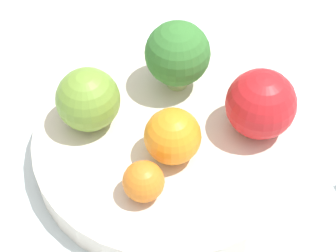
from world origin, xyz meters
TOP-DOWN VIEW (x-y plane):
  - ground_plane at (0.00, 0.00)m, footprint 6.00×6.00m
  - table_surface at (0.00, 0.00)m, footprint 1.20×1.20m
  - bowl at (0.00, 0.00)m, footprint 0.25×0.25m
  - broccoli at (-0.01, -0.06)m, footprint 0.06×0.06m
  - apple_red at (0.07, -0.01)m, footprint 0.06×0.06m
  - apple_green at (-0.08, -0.01)m, footprint 0.06×0.06m
  - orange_front at (-0.01, 0.02)m, footprint 0.05×0.05m
  - orange_back at (0.02, 0.07)m, footprint 0.03×0.03m

SIDE VIEW (x-z plane):
  - ground_plane at x=0.00m, z-range 0.00..0.00m
  - table_surface at x=0.00m, z-range 0.00..0.02m
  - bowl at x=0.00m, z-range 0.02..0.05m
  - orange_back at x=0.02m, z-range 0.05..0.08m
  - orange_front at x=-0.01m, z-range 0.05..0.10m
  - apple_red at x=0.07m, z-range 0.05..0.11m
  - apple_green at x=-0.08m, z-range 0.05..0.11m
  - broccoli at x=-0.01m, z-range 0.05..0.12m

